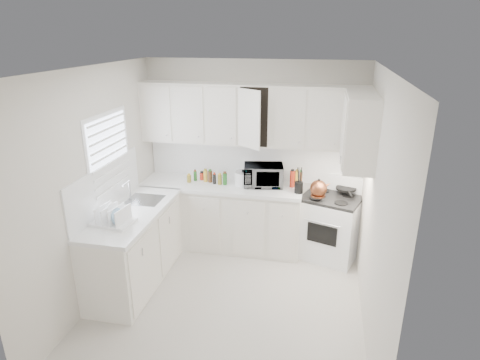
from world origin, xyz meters
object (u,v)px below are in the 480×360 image
(utensil_crock, at_px, (299,180))
(dish_rack, at_px, (112,214))
(tea_kettle, at_px, (319,187))
(rice_cooker, at_px, (243,177))
(microwave, at_px, (263,173))
(stove, at_px, (330,219))

(utensil_crock, relative_size, dish_rack, 0.85)
(tea_kettle, distance_m, rice_cooker, 1.04)
(rice_cooker, height_order, utensil_crock, utensil_crock)
(utensil_crock, bearing_deg, rice_cooker, 169.77)
(tea_kettle, xyz_separation_m, utensil_crock, (-0.25, 0.05, 0.07))
(rice_cooker, bearing_deg, tea_kettle, -3.54)
(tea_kettle, bearing_deg, rice_cooker, 154.84)
(rice_cooker, distance_m, utensil_crock, 0.79)
(microwave, distance_m, rice_cooker, 0.29)
(stove, relative_size, utensil_crock, 3.12)
(microwave, bearing_deg, dish_rack, -143.86)
(microwave, xyz_separation_m, utensil_crock, (0.50, -0.18, 0.00))
(stove, height_order, tea_kettle, tea_kettle)
(tea_kettle, height_order, utensil_crock, utensil_crock)
(dish_rack, bearing_deg, tea_kettle, 37.26)
(stove, bearing_deg, rice_cooker, -162.85)
(rice_cooker, bearing_deg, dish_rack, -121.50)
(dish_rack, bearing_deg, microwave, 53.30)
(rice_cooker, xyz_separation_m, utensil_crock, (0.77, -0.14, 0.07))
(rice_cooker, bearing_deg, microwave, 14.81)
(stove, distance_m, tea_kettle, 0.56)
(stove, bearing_deg, tea_kettle, -119.94)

